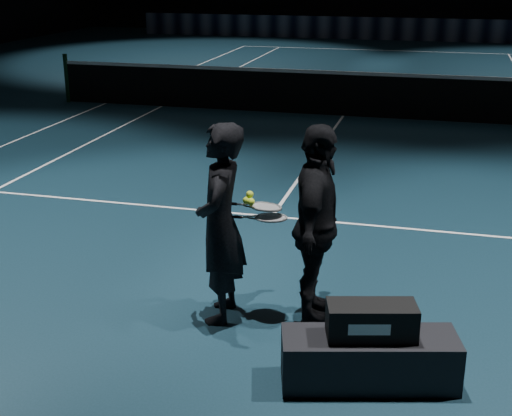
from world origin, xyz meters
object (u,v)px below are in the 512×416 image
at_px(racket_lower, 271,218).
at_px(racket_upper, 266,207).
at_px(tennis_balls, 249,199).
at_px(player_bench, 369,360).
at_px(racket_bag, 371,321).
at_px(player_a, 220,224).
at_px(player_b, 316,226).

xyz_separation_m(racket_lower, racket_upper, (-0.06, 0.03, 0.09)).
bearing_deg(tennis_balls, player_bench, -34.48).
bearing_deg(player_bench, racket_lower, 124.92).
xyz_separation_m(player_bench, racket_bag, (0.00, 0.00, 0.34)).
bearing_deg(player_a, player_bench, 55.24).
bearing_deg(racket_upper, player_a, -178.29).
height_order(racket_lower, racket_upper, racket_upper).
relative_size(player_bench, racket_lower, 1.99).
relative_size(player_b, racket_lower, 2.69).
xyz_separation_m(racket_bag, racket_upper, (-1.05, 0.88, 0.53)).
distance_m(player_b, tennis_balls, 0.64).
bearing_deg(racket_lower, racket_upper, 141.34).
relative_size(racket_lower, tennis_balls, 5.67).
bearing_deg(racket_lower, player_bench, -51.74).
relative_size(player_a, racket_lower, 2.69).
distance_m(player_bench, tennis_balls, 1.72).
bearing_deg(racket_upper, tennis_balls, -170.43).
bearing_deg(player_a, tennis_balls, 95.53).
relative_size(player_bench, player_b, 0.74).
height_order(player_a, racket_lower, player_a).
relative_size(player_a, racket_upper, 2.69).
distance_m(player_bench, racket_upper, 1.62).
bearing_deg(player_bench, racket_upper, 125.53).
bearing_deg(player_b, racket_upper, 92.83).
bearing_deg(player_a, player_b, 94.40).
bearing_deg(player_b, racket_bag, -150.37).
distance_m(player_a, racket_upper, 0.43).
xyz_separation_m(player_b, racket_upper, (-0.45, -0.05, 0.15)).
distance_m(racket_bag, racket_upper, 1.47).
distance_m(racket_bag, player_b, 1.16).
bearing_deg(racket_bag, player_a, 137.49).
distance_m(racket_bag, racket_lower, 1.38).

